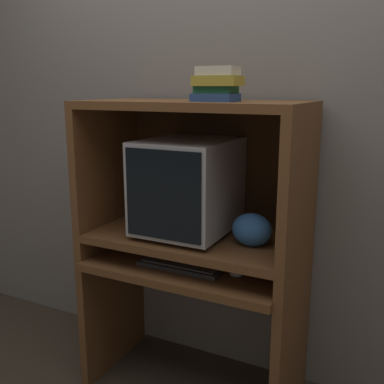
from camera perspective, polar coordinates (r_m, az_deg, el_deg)
name	(u,v)px	position (r m, az deg, el deg)	size (l,w,h in m)	color
wall_back	(223,120)	(2.28, 3.91, 9.10)	(6.00, 0.06, 2.60)	gray
desk_base	(191,311)	(2.21, -0.17, -14.82)	(1.00, 0.55, 0.67)	brown
desk_monitor_shelf	(194,240)	(2.10, 0.26, -6.07)	(1.00, 0.52, 0.13)	brown
hutch_upper	(197,146)	(2.03, 0.69, 5.80)	(1.00, 0.52, 0.61)	brown
crt_monitor	(188,186)	(2.05, -0.54, 0.82)	(0.39, 0.47, 0.43)	#B2B2B7
keyboard	(181,265)	(2.04, -1.38, -9.27)	(0.39, 0.14, 0.03)	#2D2D30
mouse	(236,274)	(1.95, 5.60, -10.32)	(0.06, 0.04, 0.03)	#B7B7B7
snack_bag	(252,230)	(1.93, 7.61, -4.77)	(0.17, 0.13, 0.14)	#336BB7
book_stack	(217,85)	(1.85, 3.19, 13.46)	(0.18, 0.14, 0.14)	navy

